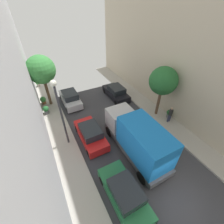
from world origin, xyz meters
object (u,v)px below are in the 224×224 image
lamp_post (59,106)px  street_tree_1 (163,81)px  street_tree_2 (41,70)px  potted_plant_2 (43,100)px  parked_car_left_4 (70,98)px  parked_car_right_3 (116,93)px  potted_plant_4 (169,113)px  parked_car_left_2 (125,194)px  delivery_truck (137,138)px  pedestrian (170,114)px  potted_plant_3 (38,84)px  parked_car_left_3 (91,134)px  potted_plant_0 (46,110)px

lamp_post → street_tree_1: bearing=-2.5°
street_tree_1 → street_tree_2: (-9.76, 7.21, 0.33)m
street_tree_2 → potted_plant_2: 3.77m
parked_car_left_4 → parked_car_right_3: (5.40, -1.36, 0.00)m
potted_plant_4 → parked_car_left_2: bearing=-150.5°
parked_car_left_2 → parked_car_left_4: size_ratio=1.00×
delivery_truck → potted_plant_2: (-5.59, 10.80, -1.14)m
delivery_truck → potted_plant_2: delivery_truck is taller
street_tree_1 → parked_car_left_2: bearing=-142.6°
delivery_truck → lamp_post: (-4.60, 3.57, 2.23)m
parked_car_left_4 → pedestrian: 11.21m
street_tree_2 → potted_plant_4: size_ratio=6.62×
parked_car_right_3 → street_tree_2: (-7.57, 2.16, 3.61)m
parked_car_right_3 → pedestrian: 7.08m
potted_plant_3 → street_tree_2: bearing=-81.6°
potted_plant_3 → parked_car_left_3: bearing=-76.8°
pedestrian → potted_plant_0: size_ratio=1.89×
delivery_truck → street_tree_2: (-4.87, 10.37, 2.54)m
street_tree_1 → parked_car_right_3: bearing=113.4°
potted_plant_0 → potted_plant_4: (11.27, -6.61, -0.05)m
delivery_truck → lamp_post: 6.24m
potted_plant_0 → potted_plant_4: 13.07m
street_tree_2 → lamp_post: bearing=-87.7°
potted_plant_3 → potted_plant_4: 17.61m
parked_car_left_3 → potted_plant_0: size_ratio=4.63×
street_tree_2 → potted_plant_3: street_tree_2 is taller
parked_car_left_4 → parked_car_left_2: bearing=-90.0°
potted_plant_3 → potted_plant_2: bearing=-89.3°
parked_car_left_2 → potted_plant_2: parked_car_left_2 is taller
potted_plant_0 → lamp_post: lamp_post is taller
potted_plant_0 → parked_car_left_2: bearing=-75.7°
parked_car_right_3 → potted_plant_4: parked_car_right_3 is taller
street_tree_1 → potted_plant_0: size_ratio=5.74×
potted_plant_2 → lamp_post: 8.04m
street_tree_1 → potted_plant_4: 3.64m
parked_car_left_4 → potted_plant_4: 11.23m
parked_car_right_3 → potted_plant_2: parked_car_right_3 is taller
delivery_truck → street_tree_1: size_ratio=1.27×
parked_car_left_2 → parked_car_left_3: bearing=90.0°
delivery_truck → potted_plant_3: bearing=109.9°
parked_car_left_2 → potted_plant_2: (-2.89, 13.44, -0.08)m
delivery_truck → street_tree_1: street_tree_1 is taller
parked_car_left_3 → potted_plant_3: size_ratio=5.28×
delivery_truck → pedestrian: size_ratio=3.84×
parked_car_right_3 → potted_plant_0: 8.31m
delivery_truck → street_tree_1: bearing=32.9°
parked_car_left_3 → lamp_post: (-1.90, 0.54, 3.30)m
parked_car_right_3 → potted_plant_0: (-8.29, 0.50, -0.07)m
potted_plant_3 → lamp_post: bearing=-85.0°
parked_car_right_3 → pedestrian: bearing=-69.8°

